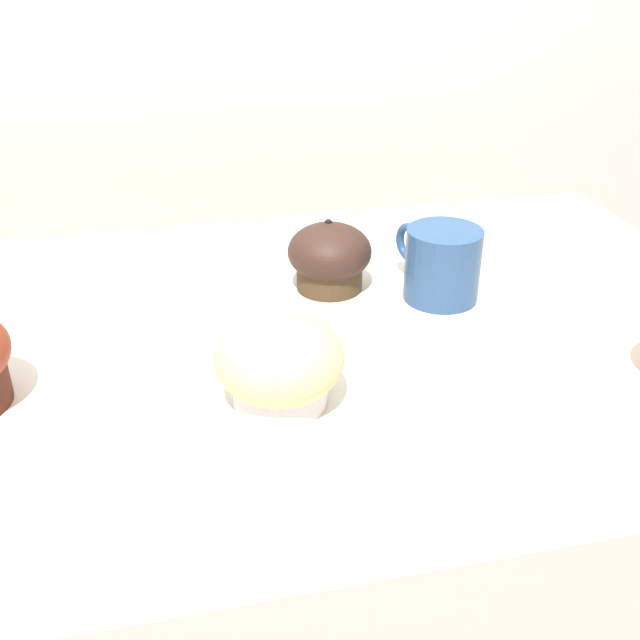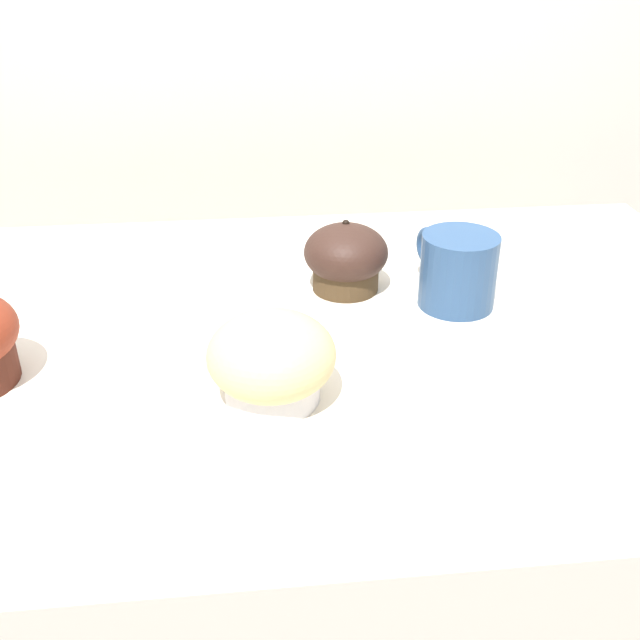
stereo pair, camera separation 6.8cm
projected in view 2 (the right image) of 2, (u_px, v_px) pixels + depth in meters
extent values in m
cube|color=beige|center=(269.00, 169.00, 1.28)|extent=(3.20, 0.10, 1.80)
cube|color=silver|center=(303.00, 638.00, 0.97)|extent=(1.00, 0.64, 0.92)
cylinder|color=silver|center=(272.00, 377.00, 0.64)|extent=(0.08, 0.08, 0.04)
ellipsoid|color=#D7BD7D|center=(271.00, 355.00, 0.63)|extent=(0.11, 0.11, 0.07)
cylinder|color=#43301C|center=(346.00, 271.00, 0.82)|extent=(0.07, 0.07, 0.04)
ellipsoid|color=#341F19|center=(346.00, 252.00, 0.81)|extent=(0.09, 0.09, 0.06)
sphere|color=black|center=(346.00, 223.00, 0.81)|extent=(0.01, 0.01, 0.01)
cylinder|color=navy|center=(458.00, 271.00, 0.78)|extent=(0.08, 0.08, 0.08)
torus|color=navy|center=(429.00, 247.00, 0.83)|extent=(0.02, 0.05, 0.05)
cylinder|color=black|center=(461.00, 239.00, 0.77)|extent=(0.07, 0.07, 0.01)
cylinder|color=beige|center=(171.00, 321.00, 0.76)|extent=(0.21, 0.21, 0.01)
torus|color=beige|center=(171.00, 318.00, 0.76)|extent=(0.21, 0.21, 0.01)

